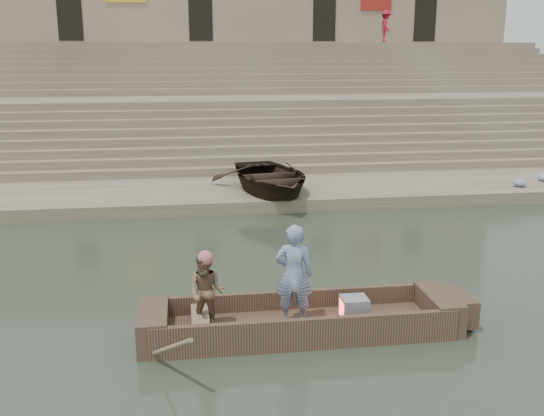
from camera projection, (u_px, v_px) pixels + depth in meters
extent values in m
plane|color=#283226|center=(341.00, 285.00, 13.18)|extent=(120.00, 120.00, 0.00)
cube|color=gray|center=(281.00, 193.00, 20.80)|extent=(32.00, 4.00, 0.40)
cube|color=gray|center=(255.00, 129.00, 27.69)|extent=(32.00, 3.00, 2.80)
cube|color=gray|center=(240.00, 91.00, 34.10)|extent=(32.00, 3.00, 5.20)
cube|color=gray|center=(272.00, 175.00, 22.92)|extent=(32.00, 0.50, 0.70)
cube|color=gray|center=(270.00, 169.00, 23.36)|extent=(32.00, 0.50, 1.00)
cube|color=gray|center=(268.00, 162.00, 23.80)|extent=(32.00, 0.50, 1.30)
cube|color=gray|center=(266.00, 156.00, 24.24)|extent=(32.00, 0.50, 1.60)
cube|color=gray|center=(265.00, 150.00, 24.69)|extent=(32.00, 0.50, 1.90)
cube|color=gray|center=(263.00, 145.00, 25.13)|extent=(32.00, 0.50, 2.20)
cube|color=gray|center=(261.00, 139.00, 25.57)|extent=(32.00, 0.50, 2.50)
cube|color=gray|center=(260.00, 134.00, 26.01)|extent=(32.00, 0.50, 2.80)
cube|color=gray|center=(251.00, 121.00, 29.33)|extent=(32.00, 0.50, 3.10)
cube|color=gray|center=(250.00, 117.00, 29.77)|extent=(32.00, 0.50, 3.40)
cube|color=gray|center=(248.00, 113.00, 30.21)|extent=(32.00, 0.50, 3.70)
cube|color=gray|center=(247.00, 109.00, 30.65)|extent=(32.00, 0.50, 4.00)
cube|color=gray|center=(246.00, 105.00, 31.10)|extent=(32.00, 0.50, 4.30)
cube|color=gray|center=(245.00, 101.00, 31.54)|extent=(32.00, 0.50, 4.60)
cube|color=gray|center=(244.00, 97.00, 31.98)|extent=(32.00, 0.50, 4.90)
cube|color=gray|center=(243.00, 94.00, 32.42)|extent=(32.00, 0.50, 5.20)
cube|color=tan|center=(233.00, 36.00, 37.18)|extent=(32.00, 5.00, 11.20)
cube|color=black|center=(70.00, 16.00, 33.34)|extent=(1.30, 0.18, 2.60)
cube|color=black|center=(201.00, 17.00, 34.31)|extent=(1.30, 0.18, 2.60)
cube|color=black|center=(324.00, 17.00, 35.28)|extent=(1.30, 0.18, 2.60)
cube|color=black|center=(425.00, 18.00, 36.11)|extent=(1.30, 0.18, 2.60)
cube|color=brown|center=(300.00, 328.00, 10.94)|extent=(5.00, 1.30, 0.22)
cube|color=brown|center=(307.00, 334.00, 10.31)|extent=(5.20, 0.12, 0.56)
cube|color=brown|center=(294.00, 305.00, 11.49)|extent=(5.20, 0.12, 0.56)
cube|color=brown|center=(153.00, 327.00, 10.54)|extent=(0.50, 1.30, 0.60)
cube|color=brown|center=(439.00, 309.00, 11.25)|extent=(0.50, 1.30, 0.60)
cube|color=brown|center=(459.00, 307.00, 11.30)|extent=(0.35, 0.90, 0.50)
cube|color=#937A5B|center=(200.00, 318.00, 10.63)|extent=(0.30, 1.20, 0.08)
cylinder|color=#937A5B|center=(161.00, 351.00, 9.70)|extent=(1.03, 2.10, 1.36)
sphere|color=#C9636D|center=(205.00, 258.00, 10.34)|extent=(0.26, 0.26, 0.26)
imported|color=navy|center=(294.00, 275.00, 10.66)|extent=(0.72, 0.54, 1.79)
imported|color=#2A7E4C|center=(206.00, 292.00, 10.49)|extent=(0.79, 0.70, 1.34)
cube|color=gray|center=(354.00, 308.00, 11.00)|extent=(0.46, 0.42, 0.40)
cube|color=#E5593F|center=(343.00, 309.00, 10.97)|extent=(0.04, 0.34, 0.32)
imported|color=#2D2116|center=(270.00, 177.00, 20.00)|extent=(3.90, 4.98, 0.94)
imported|color=maroon|center=(386.00, 26.00, 34.09)|extent=(0.76, 1.18, 1.74)
ellipsoid|color=#3F5999|center=(287.00, 190.00, 19.72)|extent=(0.44, 0.44, 0.26)
ellipsoid|color=#3F5999|center=(520.00, 183.00, 20.74)|extent=(0.44, 0.44, 0.26)
ellipsoid|color=#3F5999|center=(544.00, 177.00, 21.60)|extent=(0.44, 0.44, 0.26)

